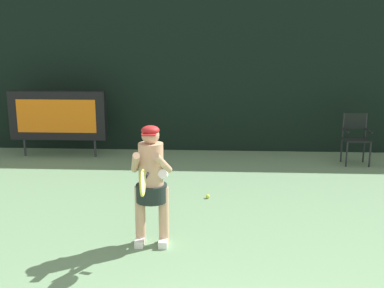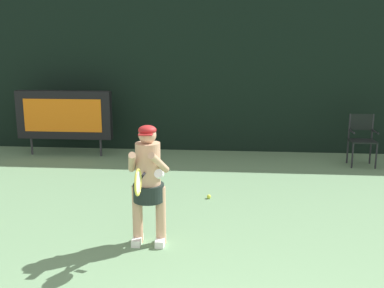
# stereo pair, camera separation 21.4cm
# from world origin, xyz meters

# --- Properties ---
(backdrop_screen) EXTENTS (18.00, 0.12, 3.66)m
(backdrop_screen) POSITION_xyz_m (0.00, 8.50, 1.81)
(backdrop_screen) COLOR black
(backdrop_screen) RESTS_ON ground
(scoreboard) EXTENTS (2.20, 0.21, 1.50)m
(scoreboard) POSITION_xyz_m (-3.90, 7.66, 0.95)
(scoreboard) COLOR black
(scoreboard) RESTS_ON ground
(umpire_chair) EXTENTS (0.52, 0.44, 1.08)m
(umpire_chair) POSITION_xyz_m (2.67, 7.37, 0.62)
(umpire_chair) COLOR black
(umpire_chair) RESTS_ON ground
(tennis_player) EXTENTS (0.53, 0.61, 1.54)m
(tennis_player) POSITION_xyz_m (-1.10, 3.15, 0.85)
(tennis_player) COLOR white
(tennis_player) RESTS_ON ground
(tennis_racket) EXTENTS (0.03, 0.60, 0.31)m
(tennis_racket) POSITION_xyz_m (-1.12, 2.65, 0.98)
(tennis_racket) COLOR black
(tennis_ball_spare) EXTENTS (0.07, 0.07, 0.07)m
(tennis_ball_spare) POSITION_xyz_m (-0.43, 4.93, 0.03)
(tennis_ball_spare) COLOR #CCDB3D
(tennis_ball_spare) RESTS_ON ground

